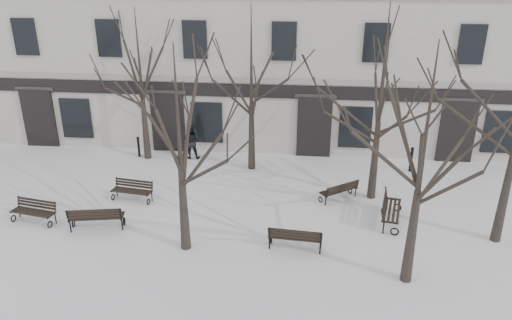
# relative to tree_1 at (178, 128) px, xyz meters

# --- Properties ---
(ground) EXTENTS (100.00, 100.00, 0.00)m
(ground) POSITION_rel_tree_1_xyz_m (0.74, 0.52, -4.22)
(ground) COLOR silver
(ground) RESTS_ON ground
(building) EXTENTS (40.40, 10.20, 11.40)m
(building) POSITION_rel_tree_1_xyz_m (0.74, 13.48, 1.30)
(building) COLOR #B6B2A8
(building) RESTS_ON ground
(tree_1) EXTENTS (4.73, 4.73, 6.75)m
(tree_1) POSITION_rel_tree_1_xyz_m (0.00, 0.00, 0.00)
(tree_1) COLOR black
(tree_1) RESTS_ON ground
(tree_2) EXTENTS (5.00, 5.00, 7.14)m
(tree_2) POSITION_rel_tree_1_xyz_m (6.96, -1.07, 0.24)
(tree_2) COLOR black
(tree_2) RESTS_ON ground
(tree_4) EXTENTS (4.87, 4.87, 6.95)m
(tree_4) POSITION_rel_tree_1_xyz_m (-3.56, 7.40, 0.13)
(tree_4) COLOR black
(tree_4) RESTS_ON ground
(tree_5) EXTENTS (5.03, 5.03, 7.18)m
(tree_5) POSITION_rel_tree_1_xyz_m (1.47, 6.69, 0.27)
(tree_5) COLOR black
(tree_5) RESTS_ON ground
(tree_6) EXTENTS (5.26, 5.26, 7.51)m
(tree_6) POSITION_rel_tree_1_xyz_m (6.53, 4.32, 0.47)
(tree_6) COLOR black
(tree_6) RESTS_ON ground
(bench_0) EXTENTS (1.72, 0.89, 0.83)m
(bench_0) POSITION_rel_tree_1_xyz_m (-5.84, 1.14, -3.77)
(bench_0) COLOR black
(bench_0) RESTS_ON ground
(bench_1) EXTENTS (1.96, 1.01, 0.95)m
(bench_1) POSITION_rel_tree_1_xyz_m (-3.38, 0.82, -3.71)
(bench_1) COLOR black
(bench_1) RESTS_ON ground
(bench_2) EXTENTS (1.80, 0.78, 0.88)m
(bench_2) POSITION_rel_tree_1_xyz_m (3.61, 0.24, -3.74)
(bench_2) COLOR black
(bench_2) RESTS_ON ground
(bench_3) EXTENTS (1.67, 0.82, 0.81)m
(bench_3) POSITION_rel_tree_1_xyz_m (-2.86, 3.15, -3.78)
(bench_3) COLOR black
(bench_3) RESTS_ON ground
(bench_4) EXTENTS (1.59, 1.38, 0.80)m
(bench_4) POSITION_rel_tree_1_xyz_m (5.24, 3.94, -3.78)
(bench_4) COLOR black
(bench_4) RESTS_ON ground
(bench_5) EXTENTS (1.07, 2.01, 0.97)m
(bench_5) POSITION_rel_tree_1_xyz_m (6.95, 2.41, -3.69)
(bench_5) COLOR black
(bench_5) RESTS_ON ground
(bollard_a) EXTENTS (0.13, 0.13, 1.01)m
(bollard_a) POSITION_rel_tree_1_xyz_m (-4.01, 7.51, -3.68)
(bollard_a) COLOR black
(bollard_a) RESTS_ON ground
(bollard_b) EXTENTS (0.15, 0.15, 1.15)m
(bollard_b) POSITION_rel_tree_1_xyz_m (8.54, 7.06, -3.60)
(bollard_b) COLOR black
(bollard_b) RESTS_ON ground
(pedestrian_b) EXTENTS (0.87, 0.70, 1.69)m
(pedestrian_b) POSITION_rel_tree_1_xyz_m (-1.49, 7.59, -4.22)
(pedestrian_b) COLOR black
(pedestrian_b) RESTS_ON ground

